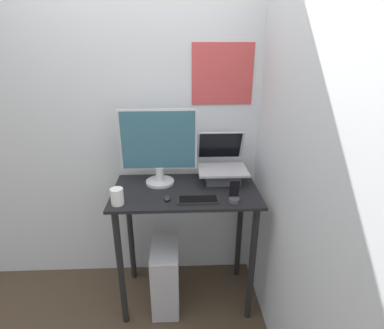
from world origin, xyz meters
TOP-DOWN VIEW (x-y plane):
  - ground_plane at (0.00, 0.00)m, footprint 12.00×12.00m
  - wall_back at (0.00, 0.62)m, footprint 6.00×0.06m
  - wall_side_right at (0.57, 0.00)m, footprint 0.05×6.00m
  - desk at (0.00, 0.27)m, footprint 0.97×0.53m
  - laptop at (0.26, 0.42)m, footprint 0.34×0.35m
  - monitor at (-0.18, 0.38)m, footprint 0.51×0.20m
  - keyboard at (0.07, 0.10)m, footprint 0.25×0.10m
  - mouse at (-0.12, 0.12)m, footprint 0.04×0.06m
  - cell_phone at (0.29, 0.09)m, footprint 0.06×0.06m
  - computer_tower at (-0.15, 0.20)m, footprint 0.19×0.37m
  - mug at (-0.41, 0.09)m, footprint 0.08×0.08m

SIDE VIEW (x-z plane):
  - ground_plane at x=0.00m, z-range 0.00..0.00m
  - computer_tower at x=-0.15m, z-range 0.00..0.51m
  - desk at x=0.00m, z-range 0.27..1.18m
  - keyboard at x=0.07m, z-range 0.91..0.93m
  - mouse at x=-0.12m, z-range 0.91..0.94m
  - cell_phone at x=0.29m, z-range 0.88..1.03m
  - mug at x=-0.41m, z-range 0.91..1.01m
  - laptop at x=0.26m, z-range 0.83..1.16m
  - monitor at x=-0.18m, z-range 0.91..1.43m
  - wall_side_right at x=0.57m, z-range 0.00..2.60m
  - wall_back at x=0.00m, z-range 0.00..2.60m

